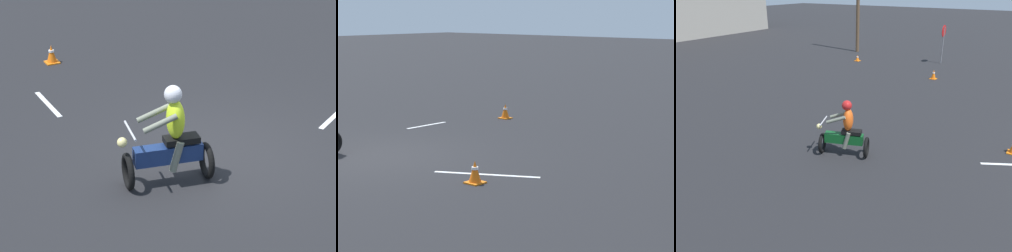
% 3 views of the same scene
% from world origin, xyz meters
% --- Properties ---
extents(ground_plane, '(120.00, 120.00, 0.00)m').
position_xyz_m(ground_plane, '(0.00, 0.00, 0.00)').
color(ground_plane, black).
extents(traffic_cone_near_left, '(0.32, 0.32, 0.44)m').
position_xyz_m(traffic_cone_near_left, '(0.22, 3.40, 0.21)').
color(traffic_cone_near_left, orange).
rests_on(traffic_cone_near_left, ground).
extents(traffic_cone_mid_center, '(0.32, 0.32, 0.44)m').
position_xyz_m(traffic_cone_mid_center, '(-5.80, -1.11, 0.21)').
color(traffic_cone_mid_center, orange).
rests_on(traffic_cone_mid_center, ground).
extents(lane_stripe_nw, '(1.11, 1.95, 0.01)m').
position_xyz_m(lane_stripe_nw, '(-0.41, 3.12, 0.00)').
color(lane_stripe_nw, silver).
rests_on(lane_stripe_nw, ground).
extents(lane_stripe_w, '(1.44, 0.11, 0.01)m').
position_xyz_m(lane_stripe_w, '(-3.44, -2.00, 0.00)').
color(lane_stripe_w, silver).
rests_on(lane_stripe_w, ground).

